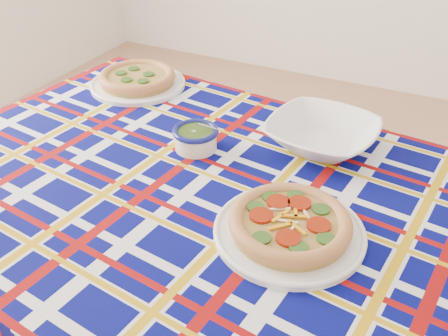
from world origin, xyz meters
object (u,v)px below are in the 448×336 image
at_px(pesto_bowl, 196,137).
at_px(serving_bowl, 322,135).
at_px(main_focaccia_plate, 290,223).
at_px(dining_table, 224,222).

distance_m(pesto_bowl, serving_bowl, 0.34).
distance_m(main_focaccia_plate, serving_bowl, 0.38).
xyz_separation_m(dining_table, pesto_bowl, (-0.16, 0.16, 0.11)).
bearing_deg(dining_table, pesto_bowl, 142.93).
height_order(dining_table, main_focaccia_plate, main_focaccia_plate).
bearing_deg(pesto_bowl, dining_table, -44.20).
bearing_deg(serving_bowl, dining_table, -113.01).
distance_m(dining_table, main_focaccia_plate, 0.22).
bearing_deg(main_focaccia_plate, serving_bowl, 97.03).
xyz_separation_m(main_focaccia_plate, pesto_bowl, (-0.34, 0.22, 0.00)).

